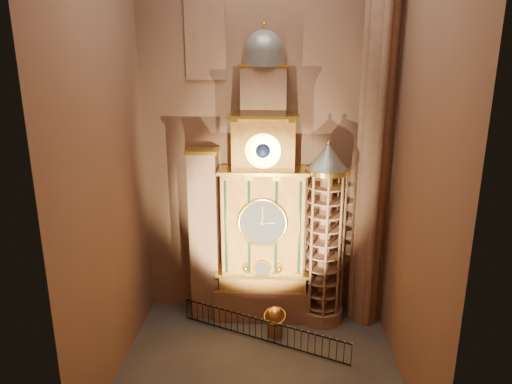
# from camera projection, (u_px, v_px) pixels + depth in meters

# --- Properties ---
(floor) EXTENTS (14.00, 14.00, 0.00)m
(floor) POSITION_uv_depth(u_px,v_px,m) (259.00, 367.00, 23.04)
(floor) COLOR #383330
(floor) RESTS_ON ground
(wall_back) EXTENTS (22.00, 0.00, 22.00)m
(wall_back) POSITION_uv_depth(u_px,v_px,m) (264.00, 132.00, 25.80)
(wall_back) COLOR #876148
(wall_back) RESTS_ON floor
(wall_left) EXTENTS (0.00, 22.00, 22.00)m
(wall_left) POSITION_uv_depth(u_px,v_px,m) (103.00, 151.00, 20.38)
(wall_left) COLOR #876148
(wall_left) RESTS_ON floor
(wall_right) EXTENTS (0.00, 22.00, 22.00)m
(wall_right) POSITION_uv_depth(u_px,v_px,m) (421.00, 154.00, 19.70)
(wall_right) COLOR #876148
(wall_right) RESTS_ON floor
(astronomical_clock) EXTENTS (5.60, 2.41, 16.70)m
(astronomical_clock) POSITION_uv_depth(u_px,v_px,m) (263.00, 211.00, 25.99)
(astronomical_clock) COLOR #8C634C
(astronomical_clock) RESTS_ON floor
(portrait_tower) EXTENTS (1.80, 1.60, 10.20)m
(portrait_tower) POSITION_uv_depth(u_px,v_px,m) (205.00, 235.00, 26.58)
(portrait_tower) COLOR #8C634C
(portrait_tower) RESTS_ON floor
(stair_turret) EXTENTS (2.50, 2.50, 10.80)m
(stair_turret) POSITION_uv_depth(u_px,v_px,m) (324.00, 237.00, 25.95)
(stair_turret) COLOR #8C634C
(stair_turret) RESTS_ON floor
(gothic_pier) EXTENTS (2.04, 2.04, 22.00)m
(gothic_pier) POSITION_uv_depth(u_px,v_px,m) (377.00, 136.00, 24.54)
(gothic_pier) COLOR #8C634C
(gothic_pier) RESTS_ON floor
(stained_glass_window) EXTENTS (2.20, 0.14, 5.20)m
(stained_glass_window) POSITION_uv_depth(u_px,v_px,m) (205.00, 30.00, 24.38)
(stained_glass_window) COLOR navy
(stained_glass_window) RESTS_ON wall_back
(celestial_globe) EXTENTS (1.47, 1.41, 1.80)m
(celestial_globe) POSITION_uv_depth(u_px,v_px,m) (275.00, 319.00, 25.33)
(celestial_globe) COLOR #8C634C
(celestial_globe) RESTS_ON floor
(iron_railing) EXTENTS (9.17, 4.08, 1.26)m
(iron_railing) POSITION_uv_depth(u_px,v_px,m) (262.00, 330.00, 24.98)
(iron_railing) COLOR black
(iron_railing) RESTS_ON floor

